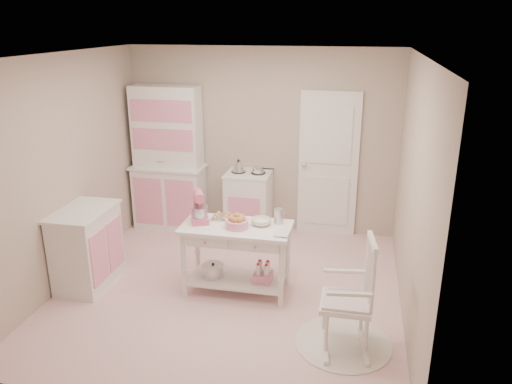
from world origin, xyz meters
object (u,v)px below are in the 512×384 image
(base_cabinet, at_px, (87,247))
(work_table, at_px, (237,259))
(hutch, at_px, (168,159))
(stand_mixer, at_px, (199,208))
(bread_basket, at_px, (237,224))
(stove, at_px, (249,203))
(rocking_chair, at_px, (346,293))

(base_cabinet, relative_size, work_table, 0.77)
(hutch, height_order, stand_mixer, hutch)
(hutch, xyz_separation_m, base_cabinet, (-0.30, -1.84, -0.58))
(hutch, relative_size, bread_basket, 8.32)
(hutch, distance_m, base_cabinet, 1.95)
(base_cabinet, distance_m, bread_basket, 1.79)
(hutch, relative_size, stand_mixer, 6.12)
(stove, relative_size, stand_mixer, 2.71)
(hutch, distance_m, bread_basket, 2.24)
(base_cabinet, bearing_deg, rocking_chair, -10.96)
(hutch, xyz_separation_m, bread_basket, (1.44, -1.70, -0.19))
(rocking_chair, relative_size, work_table, 0.92)
(hutch, height_order, work_table, hutch)
(stove, relative_size, base_cabinet, 1.00)
(rocking_chair, distance_m, stand_mixer, 1.87)
(stove, distance_m, bread_basket, 1.71)
(base_cabinet, relative_size, bread_basket, 3.68)
(rocking_chair, xyz_separation_m, stand_mixer, (-1.65, 0.78, 0.42))
(work_table, height_order, stand_mixer, stand_mixer)
(stove, bearing_deg, stand_mixer, -97.17)
(work_table, bearing_deg, stand_mixer, 177.27)
(stove, distance_m, stand_mixer, 1.67)
(hutch, distance_m, stove, 1.33)
(rocking_chair, bearing_deg, work_table, 140.84)
(stand_mixer, bearing_deg, rocking_chair, -48.95)
(bread_basket, bearing_deg, rocking_chair, -30.38)
(work_table, bearing_deg, stove, 97.88)
(stove, relative_size, work_table, 0.77)
(base_cabinet, xyz_separation_m, bread_basket, (1.74, 0.14, 0.39))
(base_cabinet, relative_size, stand_mixer, 2.71)
(stove, bearing_deg, base_cabinet, -129.99)
(base_cabinet, bearing_deg, hutch, 80.76)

